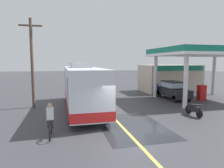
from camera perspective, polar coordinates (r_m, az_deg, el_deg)
name	(u,v)px	position (r m, az deg, el deg)	size (l,w,h in m)	color
ground	(85,88)	(29.63, -7.59, -1.13)	(120.00, 120.00, 0.00)	#38383D
lane_divider_stripe	(90,93)	(24.71, -6.24, -2.56)	(0.16, 50.00, 0.01)	#D8CC4C
wet_puddle_patch	(132,126)	(12.16, 5.59, -11.78)	(3.74, 5.63, 0.01)	#26282D
coach_bus_main	(82,88)	(16.13, -8.44, -1.10)	(2.60, 11.04, 3.69)	silver
gas_station_roadside	(178,72)	(25.10, 18.32, 3.32)	(9.10, 11.95, 5.10)	#147259
car_at_pump	(173,89)	(21.42, 16.90, -1.41)	(1.70, 4.20, 1.82)	black
minibus_opposing_lane	(96,77)	(31.48, -4.60, 2.03)	(2.04, 6.13, 2.44)	#264C9E
cyclist_on_shoulder	(50,121)	(10.76, -17.12, -10.08)	(0.34, 1.82, 1.72)	black
motorcycle_parked_forecourt	(194,109)	(15.35, 22.16, -6.70)	(0.55, 1.80, 0.92)	black
pedestrian_near_pump	(156,88)	(22.46, 12.38, -1.16)	(0.55, 0.22, 1.66)	#33333F
utility_pole_roadside	(32,61)	(17.70, -21.75, 5.96)	(1.80, 0.24, 7.27)	brown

